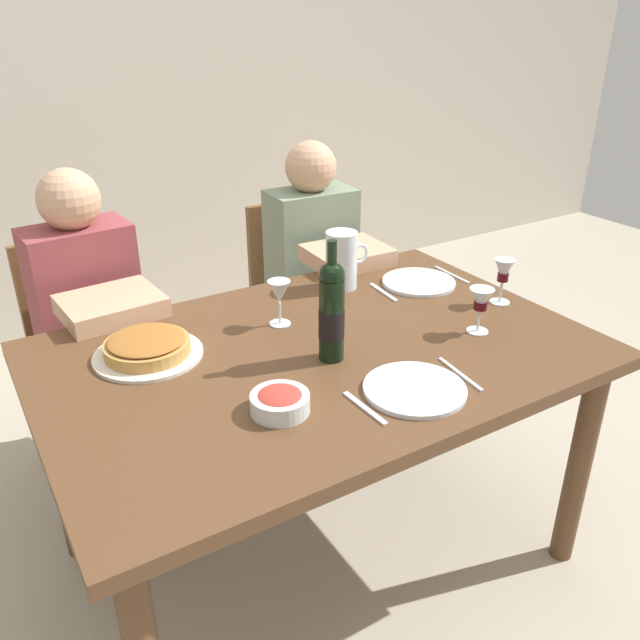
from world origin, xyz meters
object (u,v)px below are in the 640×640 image
at_px(dinner_plate_left_setting, 415,389).
at_px(dinner_plate_right_setting, 419,282).
at_px(wine_glass_right_diner, 503,273).
at_px(chair_left, 85,341).
at_px(wine_glass_left_diner, 279,294).
at_px(baked_tart, 147,347).
at_px(diner_left, 101,336).
at_px(dining_table, 319,377).
at_px(wine_glass_centre, 481,302).
at_px(salad_bowl, 280,401).
at_px(water_pitcher, 342,263).
at_px(chair_right, 298,291).
at_px(diner_right, 325,283).
at_px(wine_bottle, 330,312).

height_order(dinner_plate_left_setting, dinner_plate_right_setting, same).
height_order(wine_glass_right_diner, chair_left, wine_glass_right_diner).
bearing_deg(wine_glass_left_diner, baked_tart, 178.12).
xyz_separation_m(wine_glass_left_diner, diner_left, (-0.42, 0.49, -0.24)).
relative_size(dinner_plate_left_setting, dinner_plate_right_setting, 1.03).
xyz_separation_m(dining_table, diner_left, (-0.44, 0.68, -0.05)).
relative_size(baked_tart, dinner_plate_right_setting, 1.18).
xyz_separation_m(wine_glass_centre, diner_left, (-0.89, 0.84, -0.24)).
bearing_deg(salad_bowl, chair_left, 100.83).
relative_size(dinner_plate_right_setting, diner_left, 0.21).
height_order(water_pitcher, chair_right, water_pitcher).
bearing_deg(dining_table, diner_right, 56.83).
xyz_separation_m(dining_table, wine_glass_centre, (0.45, -0.15, 0.19)).
distance_m(wine_glass_right_diner, chair_right, 1.04).
relative_size(wine_glass_right_diner, diner_left, 0.13).
distance_m(dining_table, chair_right, 1.04).
bearing_deg(diner_right, water_pitcher, 68.55).
distance_m(wine_bottle, chair_right, 1.15).
xyz_separation_m(water_pitcher, diner_left, (-0.73, 0.35, -0.23)).
relative_size(wine_glass_left_diner, diner_left, 0.12).
xyz_separation_m(wine_glass_right_diner, chair_right, (-0.20, 0.96, -0.37)).
xyz_separation_m(salad_bowl, diner_right, (0.68, 0.90, -0.17)).
height_order(baked_tart, salad_bowl, baked_tart).
relative_size(chair_left, diner_right, 0.75).
height_order(salad_bowl, chair_right, chair_right).
xyz_separation_m(wine_bottle, baked_tart, (-0.41, 0.27, -0.11)).
bearing_deg(wine_glass_left_diner, diner_right, 46.52).
distance_m(dining_table, wine_bottle, 0.24).
bearing_deg(wine_glass_left_diner, water_pitcher, 24.56).
xyz_separation_m(chair_left, chair_right, (0.91, -0.00, 0.00)).
height_order(dining_table, baked_tart, baked_tart).
xyz_separation_m(wine_bottle, diner_right, (0.45, 0.74, -0.28)).
bearing_deg(salad_bowl, water_pitcher, 45.99).
bearing_deg(chair_left, baked_tart, 88.65).
bearing_deg(wine_bottle, diner_right, 58.87).
bearing_deg(wine_glass_right_diner, baked_tart, 167.24).
height_order(wine_bottle, wine_glass_right_diner, wine_bottle).
bearing_deg(dinner_plate_left_setting, wine_glass_right_diner, 25.56).
relative_size(dining_table, dinner_plate_right_setting, 6.02).
height_order(wine_glass_centre, diner_right, diner_right).
relative_size(salad_bowl, chair_right, 0.16).
height_order(wine_glass_left_diner, dinner_plate_right_setting, wine_glass_left_diner).
bearing_deg(wine_glass_centre, dining_table, 161.00).
relative_size(dinner_plate_right_setting, chair_right, 0.29).
xyz_separation_m(water_pitcher, dinner_plate_left_setting, (-0.21, -0.65, -0.08)).
distance_m(wine_glass_centre, chair_right, 1.13).
distance_m(wine_bottle, baked_tart, 0.51).
bearing_deg(diner_right, baked_tart, 31.23).
xyz_separation_m(dining_table, wine_bottle, (-0.00, -0.06, 0.23)).
relative_size(dining_table, baked_tart, 5.09).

